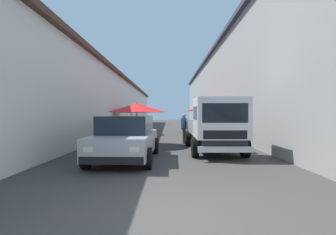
{
  "coord_description": "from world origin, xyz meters",
  "views": [
    {
      "loc": [
        -3.46,
        -0.06,
        1.53
      ],
      "look_at": [
        11.95,
        -0.01,
        1.29
      ],
      "focal_mm": 26.15,
      "sensor_mm": 36.0,
      "label": 1
    }
  ],
  "objects_px": {
    "fruit_stall_mid_lane": "(202,112)",
    "parked_scooter": "(223,134)",
    "delivery_truck": "(216,127)",
    "vendor_by_crates": "(184,127)",
    "fruit_stall_near_left": "(137,111)",
    "hatchback_car": "(127,138)",
    "vendor_in_shade": "(118,124)",
    "fruit_stall_near_right": "(201,111)",
    "fruit_stall_far_right": "(131,111)"
  },
  "relations": [
    {
      "from": "delivery_truck",
      "to": "hatchback_car",
      "type": "bearing_deg",
      "value": 109.38
    },
    {
      "from": "delivery_truck",
      "to": "vendor_by_crates",
      "type": "xyz_separation_m",
      "value": [
        3.2,
        1.02,
        -0.17
      ]
    },
    {
      "from": "vendor_by_crates",
      "to": "fruit_stall_near_left",
      "type": "bearing_deg",
      "value": 107.72
    },
    {
      "from": "fruit_stall_mid_lane",
      "to": "vendor_by_crates",
      "type": "height_order",
      "value": "fruit_stall_mid_lane"
    },
    {
      "from": "delivery_truck",
      "to": "vendor_by_crates",
      "type": "relative_size",
      "value": 3.22
    },
    {
      "from": "delivery_truck",
      "to": "parked_scooter",
      "type": "bearing_deg",
      "value": -16.09
    },
    {
      "from": "vendor_in_shade",
      "to": "parked_scooter",
      "type": "distance_m",
      "value": 5.93
    },
    {
      "from": "fruit_stall_mid_lane",
      "to": "vendor_in_shade",
      "type": "relative_size",
      "value": 1.39
    },
    {
      "from": "fruit_stall_mid_lane",
      "to": "fruit_stall_near_right",
      "type": "height_order",
      "value": "fruit_stall_mid_lane"
    },
    {
      "from": "vendor_by_crates",
      "to": "vendor_in_shade",
      "type": "xyz_separation_m",
      "value": [
        1.7,
        3.71,
        0.08
      ]
    },
    {
      "from": "fruit_stall_far_right",
      "to": "vendor_in_shade",
      "type": "bearing_deg",
      "value": 176.73
    },
    {
      "from": "fruit_stall_mid_lane",
      "to": "parked_scooter",
      "type": "xyz_separation_m",
      "value": [
        -5.83,
        -0.28,
        -1.18
      ]
    },
    {
      "from": "parked_scooter",
      "to": "vendor_by_crates",
      "type": "bearing_deg",
      "value": 98.73
    },
    {
      "from": "fruit_stall_far_right",
      "to": "fruit_stall_near_right",
      "type": "relative_size",
      "value": 1.06
    },
    {
      "from": "fruit_stall_far_right",
      "to": "fruit_stall_near_left",
      "type": "xyz_separation_m",
      "value": [
        -6.17,
        -1.19,
        -0.07
      ]
    },
    {
      "from": "fruit_stall_mid_lane",
      "to": "fruit_stall_near_left",
      "type": "relative_size",
      "value": 0.79
    },
    {
      "from": "fruit_stall_near_left",
      "to": "hatchback_car",
      "type": "relative_size",
      "value": 0.73
    },
    {
      "from": "hatchback_car",
      "to": "parked_scooter",
      "type": "bearing_deg",
      "value": -42.22
    },
    {
      "from": "fruit_stall_near_left",
      "to": "delivery_truck",
      "type": "distance_m",
      "value": 4.18
    },
    {
      "from": "fruit_stall_far_right",
      "to": "fruit_stall_mid_lane",
      "type": "height_order",
      "value": "fruit_stall_mid_lane"
    },
    {
      "from": "fruit_stall_near_right",
      "to": "vendor_by_crates",
      "type": "bearing_deg",
      "value": 166.62
    },
    {
      "from": "vendor_by_crates",
      "to": "delivery_truck",
      "type": "bearing_deg",
      "value": -162.33
    },
    {
      "from": "fruit_stall_far_right",
      "to": "vendor_in_shade",
      "type": "distance_m",
      "value": 3.81
    },
    {
      "from": "fruit_stall_near_left",
      "to": "parked_scooter",
      "type": "distance_m",
      "value": 4.62
    },
    {
      "from": "fruit_stall_near_left",
      "to": "hatchback_car",
      "type": "height_order",
      "value": "fruit_stall_near_left"
    },
    {
      "from": "hatchback_car",
      "to": "vendor_by_crates",
      "type": "relative_size",
      "value": 2.58
    },
    {
      "from": "fruit_stall_near_left",
      "to": "parked_scooter",
      "type": "bearing_deg",
      "value": -76.41
    },
    {
      "from": "hatchback_car",
      "to": "fruit_stall_far_right",
      "type": "bearing_deg",
      "value": 7.75
    },
    {
      "from": "parked_scooter",
      "to": "vendor_in_shade",
      "type": "bearing_deg",
      "value": 76.39
    },
    {
      "from": "fruit_stall_far_right",
      "to": "parked_scooter",
      "type": "xyz_separation_m",
      "value": [
        -5.12,
        -5.53,
        -1.26
      ]
    },
    {
      "from": "fruit_stall_far_right",
      "to": "vendor_by_crates",
      "type": "xyz_separation_m",
      "value": [
        -5.43,
        -3.5,
        -0.84
      ]
    },
    {
      "from": "delivery_truck",
      "to": "vendor_by_crates",
      "type": "height_order",
      "value": "delivery_truck"
    },
    {
      "from": "fruit_stall_near_left",
      "to": "vendor_by_crates",
      "type": "height_order",
      "value": "fruit_stall_near_left"
    },
    {
      "from": "fruit_stall_near_left",
      "to": "vendor_by_crates",
      "type": "relative_size",
      "value": 1.88
    },
    {
      "from": "fruit_stall_near_right",
      "to": "parked_scooter",
      "type": "distance_m",
      "value": 8.34
    },
    {
      "from": "fruit_stall_far_right",
      "to": "fruit_stall_near_right",
      "type": "xyz_separation_m",
      "value": [
        3.13,
        -5.53,
        0.04
      ]
    },
    {
      "from": "fruit_stall_near_right",
      "to": "hatchback_car",
      "type": "xyz_separation_m",
      "value": [
        -12.88,
        4.21,
        -1.01
      ]
    },
    {
      "from": "fruit_stall_near_left",
      "to": "hatchback_car",
      "type": "bearing_deg",
      "value": -177.88
    },
    {
      "from": "fruit_stall_near_right",
      "to": "delivery_truck",
      "type": "xyz_separation_m",
      "value": [
        -11.76,
        1.01,
        -0.71
      ]
    },
    {
      "from": "fruit_stall_mid_lane",
      "to": "fruit_stall_far_right",
      "type": "bearing_deg",
      "value": 97.72
    },
    {
      "from": "parked_scooter",
      "to": "fruit_stall_far_right",
      "type": "bearing_deg",
      "value": 47.24
    },
    {
      "from": "parked_scooter",
      "to": "fruit_stall_mid_lane",
      "type": "bearing_deg",
      "value": 2.72
    },
    {
      "from": "fruit_stall_near_right",
      "to": "delivery_truck",
      "type": "height_order",
      "value": "fruit_stall_near_right"
    },
    {
      "from": "hatchback_car",
      "to": "vendor_in_shade",
      "type": "relative_size",
      "value": 2.41
    },
    {
      "from": "vendor_in_shade",
      "to": "fruit_stall_mid_lane",
      "type": "bearing_deg",
      "value": -50.94
    },
    {
      "from": "vendor_in_shade",
      "to": "fruit_stall_near_right",
      "type": "bearing_deg",
      "value": -39.99
    },
    {
      "from": "hatchback_car",
      "to": "parked_scooter",
      "type": "xyz_separation_m",
      "value": [
        4.64,
        -4.21,
        -0.29
      ]
    },
    {
      "from": "fruit_stall_mid_lane",
      "to": "parked_scooter",
      "type": "relative_size",
      "value": 1.35
    },
    {
      "from": "hatchback_car",
      "to": "vendor_by_crates",
      "type": "distance_m",
      "value": 4.84
    },
    {
      "from": "hatchback_car",
      "to": "delivery_truck",
      "type": "distance_m",
      "value": 3.4
    }
  ]
}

